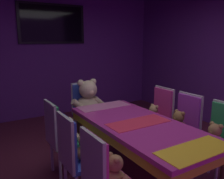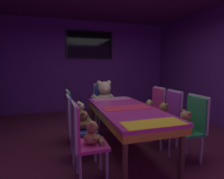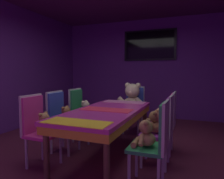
{
  "view_description": "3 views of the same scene",
  "coord_description": "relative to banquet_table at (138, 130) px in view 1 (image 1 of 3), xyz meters",
  "views": [
    {
      "loc": [
        -1.7,
        -2.17,
        1.72
      ],
      "look_at": [
        0.06,
        0.71,
        1.01
      ],
      "focal_mm": 38.54,
      "sensor_mm": 36.0,
      "label": 1
    },
    {
      "loc": [
        -1.12,
        -2.74,
        1.43
      ],
      "look_at": [
        -0.16,
        0.3,
        1.01
      ],
      "focal_mm": 29.89,
      "sensor_mm": 36.0,
      "label": 2
    },
    {
      "loc": [
        1.2,
        -2.81,
        1.3
      ],
      "look_at": [
        -0.18,
        0.69,
        0.98
      ],
      "focal_mm": 33.43,
      "sensor_mm": 36.0,
      "label": 3
    }
  ],
  "objects": [
    {
      "name": "ground_plane",
      "position": [
        0.0,
        0.0,
        -0.65
      ],
      "size": [
        7.9,
        7.9,
        0.0
      ],
      "primitive_type": "plane",
      "color": "#591E33"
    },
    {
      "name": "chair_right_1",
      "position": [
        0.85,
        0.03,
        -0.05
      ],
      "size": [
        0.42,
        0.41,
        0.98
      ],
      "rotation": [
        0.0,
        0.0,
        3.14
      ],
      "color": "purple",
      "rests_on": "ground_plane"
    },
    {
      "name": "chair_right_2",
      "position": [
        0.84,
        0.54,
        -0.05
      ],
      "size": [
        0.42,
        0.41,
        0.98
      ],
      "rotation": [
        0.0,
        0.0,
        3.14
      ],
      "color": "#CC338C",
      "rests_on": "ground_plane"
    },
    {
      "name": "teddy_left_1",
      "position": [
        -0.7,
        -0.01,
        -0.07
      ],
      "size": [
        0.24,
        0.31,
        0.29
      ],
      "color": "olive",
      "rests_on": "chair_left_1"
    },
    {
      "name": "throne_chair",
      "position": [
        0.0,
        1.54,
        -0.05
      ],
      "size": [
        0.41,
        0.42,
        0.98
      ],
      "rotation": [
        0.0,
        0.0,
        -1.57
      ],
      "color": "#2D47B2",
      "rests_on": "ground_plane"
    },
    {
      "name": "teddy_left_0",
      "position": [
        -0.68,
        -0.56,
        -0.07
      ],
      "size": [
        0.24,
        0.31,
        0.3
      ],
      "color": "#9E7247",
      "rests_on": "chair_left_0"
    },
    {
      "name": "teddy_left_2",
      "position": [
        -0.67,
        0.58,
        -0.06
      ],
      "size": [
        0.26,
        0.33,
        0.31
      ],
      "color": "beige",
      "rests_on": "chair_left_2"
    },
    {
      "name": "king_teddy_bear",
      "position": [
        0.0,
        1.38,
        0.07
      ],
      "size": [
        0.65,
        0.5,
        0.61
      ],
      "rotation": [
        0.0,
        0.0,
        -1.57
      ],
      "color": "beige",
      "rests_on": "throne_chair"
    },
    {
      "name": "chair_left_1",
      "position": [
        -0.85,
        -0.01,
        -0.05
      ],
      "size": [
        0.42,
        0.41,
        0.98
      ],
      "color": "#2D47B2",
      "rests_on": "ground_plane"
    },
    {
      "name": "banquet_table",
      "position": [
        0.0,
        0.0,
        0.0
      ],
      "size": [
        0.9,
        2.02,
        0.75
      ],
      "color": "#B22D8C",
      "rests_on": "ground_plane"
    },
    {
      "name": "teddy_right_0",
      "position": [
        0.7,
        -0.54,
        -0.06
      ],
      "size": [
        0.25,
        0.33,
        0.31
      ],
      "rotation": [
        0.0,
        0.0,
        3.14
      ],
      "color": "#9E7247",
      "rests_on": "chair_right_0"
    },
    {
      "name": "teddy_right_2",
      "position": [
        0.7,
        0.54,
        -0.07
      ],
      "size": [
        0.23,
        0.29,
        0.28
      ],
      "rotation": [
        0.0,
        0.0,
        3.14
      ],
      "color": "tan",
      "rests_on": "chair_right_2"
    },
    {
      "name": "wall_tv",
      "position": [
        0.0,
        3.11,
        1.4
      ],
      "size": [
        1.46,
        0.06,
        0.85
      ],
      "color": "black"
    },
    {
      "name": "chair_left_2",
      "position": [
        -0.82,
        0.58,
        -0.05
      ],
      "size": [
        0.42,
        0.41,
        0.98
      ],
      "color": "#268C4C",
      "rests_on": "ground_plane"
    },
    {
      "name": "chair_left_0",
      "position": [
        -0.82,
        -0.56,
        -0.05
      ],
      "size": [
        0.42,
        0.41,
        0.98
      ],
      "color": "#CC338C",
      "rests_on": "ground_plane"
    },
    {
      "name": "wall_back",
      "position": [
        0.0,
        3.2,
        0.75
      ],
      "size": [
        5.2,
        0.12,
        2.8
      ],
      "primitive_type": "cube",
      "color": "#59267F",
      "rests_on": "ground_plane"
    },
    {
      "name": "teddy_right_1",
      "position": [
        0.7,
        0.03,
        -0.06
      ],
      "size": [
        0.26,
        0.33,
        0.31
      ],
      "rotation": [
        0.0,
        0.0,
        3.14
      ],
      "color": "olive",
      "rests_on": "chair_right_1"
    },
    {
      "name": "chair_right_0",
      "position": [
        0.85,
        -0.54,
        -0.05
      ],
      "size": [
        0.42,
        0.41,
        0.98
      ],
      "rotation": [
        0.0,
        0.0,
        3.14
      ],
      "color": "#268C4C",
      "rests_on": "ground_plane"
    }
  ]
}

